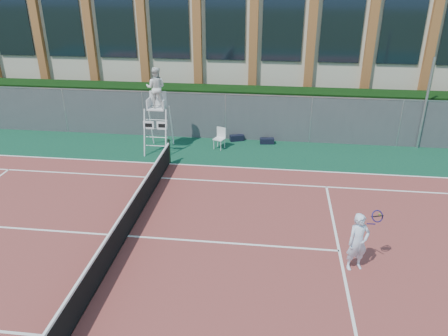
# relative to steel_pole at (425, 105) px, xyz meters

# --- Properties ---
(ground) EXTENTS (120.00, 120.00, 0.00)m
(ground) POSITION_rel_steel_pole_xyz_m (-10.91, -8.70, -2.07)
(ground) COLOR #233814
(apron) EXTENTS (36.00, 20.00, 0.01)m
(apron) POSITION_rel_steel_pole_xyz_m (-10.91, -7.70, -2.06)
(apron) COLOR #0D3A2D
(apron) RESTS_ON ground
(tennis_court) EXTENTS (23.77, 10.97, 0.02)m
(tennis_court) POSITION_rel_steel_pole_xyz_m (-10.91, -8.70, -2.05)
(tennis_court) COLOR brown
(tennis_court) RESTS_ON apron
(tennis_net) EXTENTS (0.10, 11.30, 1.10)m
(tennis_net) POSITION_rel_steel_pole_xyz_m (-10.91, -8.70, -1.53)
(tennis_net) COLOR black
(tennis_net) RESTS_ON ground
(fence) EXTENTS (40.00, 0.06, 2.20)m
(fence) POSITION_rel_steel_pole_xyz_m (-10.91, 0.10, -0.97)
(fence) COLOR #595E60
(fence) RESTS_ON ground
(hedge) EXTENTS (40.00, 1.40, 2.20)m
(hedge) POSITION_rel_steel_pole_xyz_m (-10.91, 1.30, -0.97)
(hedge) COLOR black
(hedge) RESTS_ON ground
(building) EXTENTS (45.00, 10.60, 8.22)m
(building) POSITION_rel_steel_pole_xyz_m (-10.91, 9.25, 2.08)
(building) COLOR beige
(building) RESTS_ON ground
(steel_pole) EXTENTS (0.12, 0.12, 4.13)m
(steel_pole) POSITION_rel_steel_pole_xyz_m (0.00, 0.00, 0.00)
(steel_pole) COLOR #9EA0A5
(steel_pole) RESTS_ON ground
(umpire_chair) EXTENTS (1.06, 1.63, 3.80)m
(umpire_chair) POSITION_rel_steel_pole_xyz_m (-11.71, -1.65, 0.71)
(umpire_chair) COLOR white
(umpire_chair) RESTS_ON ground
(plastic_chair) EXTENTS (0.58, 0.58, 0.97)m
(plastic_chair) POSITION_rel_steel_pole_xyz_m (-9.00, -1.11, -1.49)
(plastic_chair) COLOR silver
(plastic_chair) RESTS_ON apron
(sports_bag_near) EXTENTS (0.71, 0.49, 0.28)m
(sports_bag_near) POSITION_rel_steel_pole_xyz_m (-8.33, -0.10, -1.91)
(sports_bag_near) COLOR black
(sports_bag_near) RESTS_ON apron
(sports_bag_far) EXTENTS (0.68, 0.36, 0.26)m
(sports_bag_far) POSITION_rel_steel_pole_xyz_m (-6.89, -0.31, -1.92)
(sports_bag_far) COLOR black
(sports_bag_far) RESTS_ON apron
(tennis_player) EXTENTS (1.00, 0.73, 1.70)m
(tennis_player) POSITION_rel_steel_pole_xyz_m (-4.19, -9.45, -1.19)
(tennis_player) COLOR #D0E0F9
(tennis_player) RESTS_ON tennis_court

